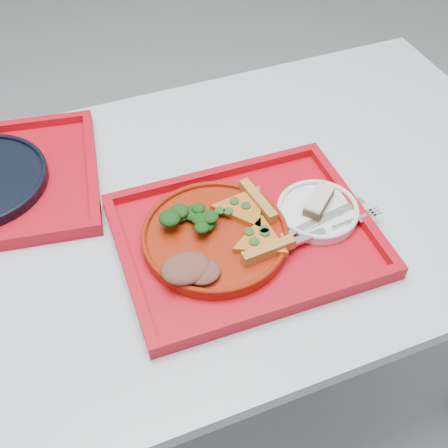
{
  "coord_description": "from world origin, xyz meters",
  "views": [
    {
      "loc": [
        -0.15,
        -0.71,
        1.53
      ],
      "look_at": [
        0.1,
        -0.08,
        0.78
      ],
      "focal_mm": 45.0,
      "sensor_mm": 36.0,
      "label": 1
    }
  ],
  "objects": [
    {
      "name": "ground",
      "position": [
        0.0,
        0.0,
        0.0
      ],
      "size": [
        10.0,
        10.0,
        0.0
      ],
      "primitive_type": "plane",
      "color": "#94979C",
      "rests_on": "ground"
    },
    {
      "name": "fork",
      "position": [
        0.27,
        -0.16,
        0.78
      ],
      "size": [
        0.19,
        0.04,
        0.01
      ],
      "primitive_type": "cube",
      "rotation": [
        0.0,
        0.0,
        0.07
      ],
      "color": "silver",
      "rests_on": "side_plate"
    },
    {
      "name": "pizza_slice_b",
      "position": [
        0.15,
        -0.06,
        0.79
      ],
      "size": [
        0.14,
        0.12,
        0.02
      ],
      "primitive_type": null,
      "rotation": [
        0.0,
        0.0,
        3.28
      ],
      "color": "orange",
      "rests_on": "dinner_plate"
    },
    {
      "name": "pizza_slice_a",
      "position": [
        0.14,
        -0.14,
        0.79
      ],
      "size": [
        0.1,
        0.12,
        0.02
      ],
      "primitive_type": null,
      "rotation": [
        0.0,
        0.0,
        1.64
      ],
      "color": "orange",
      "rests_on": "dinner_plate"
    },
    {
      "name": "knife",
      "position": [
        0.27,
        -0.13,
        0.78
      ],
      "size": [
        0.19,
        0.05,
        0.01
      ],
      "primitive_type": "cube",
      "rotation": [
        0.0,
        0.0,
        0.16
      ],
      "color": "silver",
      "rests_on": "side_plate"
    },
    {
      "name": "side_plate",
      "position": [
        0.28,
        -0.1,
        0.77
      ],
      "size": [
        0.15,
        0.15,
        0.01
      ],
      "primitive_type": "cylinder",
      "color": "white",
      "rests_on": "tray_main"
    },
    {
      "name": "salad_heap",
      "position": [
        0.04,
        -0.06,
        0.8
      ],
      "size": [
        0.09,
        0.08,
        0.04
      ],
      "primitive_type": "ellipsoid",
      "color": "black",
      "rests_on": "dinner_plate"
    },
    {
      "name": "meat_portion",
      "position": [
        0.0,
        -0.16,
        0.79
      ],
      "size": [
        0.08,
        0.07,
        0.03
      ],
      "primitive_type": "ellipsoid",
      "color": "brown",
      "rests_on": "dinner_plate"
    },
    {
      "name": "table",
      "position": [
        0.0,
        0.0,
        0.68
      ],
      "size": [
        1.6,
        0.8,
        0.75
      ],
      "color": "#B1BCC7",
      "rests_on": "ground"
    },
    {
      "name": "dessert_bar",
      "position": [
        0.28,
        -0.09,
        0.79
      ],
      "size": [
        0.08,
        0.08,
        0.02
      ],
      "rotation": [
        0.0,
        0.0,
        0.7
      ],
      "color": "#4E2A1A",
      "rests_on": "side_plate"
    },
    {
      "name": "tray_main",
      "position": [
        0.13,
        -0.1,
        0.76
      ],
      "size": [
        0.46,
        0.36,
        0.01
      ],
      "primitive_type": "cube",
      "rotation": [
        0.0,
        0.0,
        -0.02
      ],
      "color": "#B80917",
      "rests_on": "table"
    },
    {
      "name": "dinner_plate",
      "position": [
        0.08,
        -0.09,
        0.77
      ],
      "size": [
        0.26,
        0.26,
        0.02
      ],
      "primitive_type": "cylinder",
      "color": "maroon",
      "rests_on": "tray_main"
    }
  ]
}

